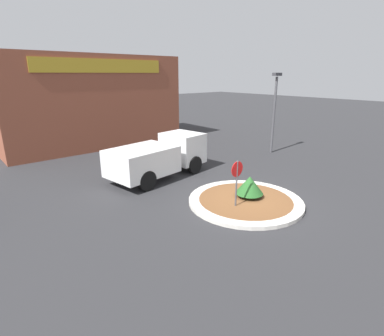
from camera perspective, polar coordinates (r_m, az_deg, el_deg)
The scene contains 7 objects.
ground_plane at distance 13.28m, azimuth 10.08°, elevation -6.52°, with size 120.00×120.00×0.00m, color #2D2D30.
traffic_island at distance 13.25m, azimuth 10.10°, elevation -6.21°, with size 4.90×4.90×0.16m.
stop_sign at distance 12.08m, azimuth 8.53°, elevation -1.66°, with size 0.64×0.07×2.08m.
island_shrub at distance 13.32m, azimuth 10.92°, elevation -3.17°, with size 1.22×1.22×0.94m.
utility_truck at distance 16.07m, azimuth -6.29°, elevation 2.25°, with size 5.83×3.03×2.12m.
storefront_building at distance 25.08m, azimuth -19.13°, elevation 11.99°, with size 13.10×6.07×6.67m.
light_pole at distance 21.53m, azimuth 15.45°, elevation 11.29°, with size 0.70×0.30×5.42m.
Camera 1 is at (-9.50, -7.58, 5.35)m, focal length 28.00 mm.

